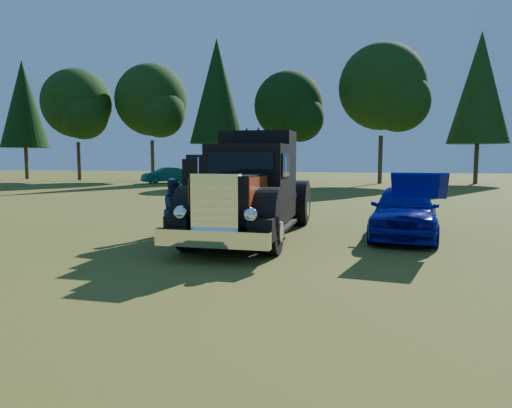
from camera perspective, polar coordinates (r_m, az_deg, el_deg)
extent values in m
plane|color=#375118|center=(11.70, -0.87, -5.21)|extent=(120.00, 120.00, 0.00)
cylinder|color=#2D2116|center=(43.58, 25.83, 5.24)|extent=(0.36, 0.36, 4.50)
cone|color=black|center=(43.98, 26.18, 12.91)|extent=(5.00, 5.00, 9.38)
cylinder|color=#2D2116|center=(41.20, 4.04, 5.06)|extent=(0.36, 0.36, 3.42)
sphere|color=black|center=(41.45, 4.09, 12.17)|extent=(6.08, 6.08, 6.08)
sphere|color=black|center=(40.42, 5.52, 10.69)|extent=(4.18, 4.18, 4.18)
cylinder|color=#2D2116|center=(47.01, -12.79, 5.35)|extent=(0.36, 0.36, 3.96)
sphere|color=black|center=(47.35, -12.95, 12.55)|extent=(7.04, 7.04, 7.04)
sphere|color=black|center=(45.85, -11.91, 11.14)|extent=(4.84, 4.84, 4.84)
cylinder|color=#2D2116|center=(43.87, -4.83, 5.92)|extent=(0.36, 0.36, 4.68)
cone|color=black|center=(44.31, -4.90, 13.84)|extent=(5.20, 5.20, 9.75)
cylinder|color=#2D2116|center=(41.13, 15.27, 5.37)|extent=(0.36, 0.36, 4.14)
sphere|color=black|center=(41.57, 15.50, 13.96)|extent=(7.36, 7.36, 7.36)
sphere|color=black|center=(40.54, 17.48, 12.15)|extent=(5.06, 5.06, 5.06)
cylinder|color=#2D2116|center=(53.92, -26.78, 5.10)|extent=(0.36, 0.36, 4.32)
cone|color=black|center=(54.20, -27.06, 11.07)|extent=(4.80, 4.80, 9.00)
cylinder|color=#2D2116|center=(48.85, -21.24, 5.00)|extent=(0.36, 0.36, 3.78)
sphere|color=black|center=(49.14, -21.49, 11.63)|extent=(6.72, 6.72, 6.72)
sphere|color=black|center=(47.62, -20.76, 10.33)|extent=(4.62, 4.62, 4.62)
cylinder|color=black|center=(11.10, -8.55, -2.99)|extent=(0.32, 1.10, 1.10)
cylinder|color=black|center=(10.49, 2.15, -3.44)|extent=(0.32, 1.10, 1.10)
cylinder|color=black|center=(15.61, -1.89, -0.40)|extent=(0.32, 1.10, 1.10)
cylinder|color=black|center=(15.18, 5.76, -0.60)|extent=(0.32, 1.10, 1.10)
cylinder|color=black|center=(15.52, -0.72, -0.43)|extent=(0.32, 1.10, 1.10)
cylinder|color=black|center=(15.23, 4.53, -0.57)|extent=(0.32, 1.10, 1.10)
cube|color=black|center=(13.22, -0.06, -1.21)|extent=(1.60, 6.40, 0.28)
cube|color=white|center=(9.58, -5.54, -4.36)|extent=(2.50, 0.22, 0.36)
cube|color=white|center=(9.76, -5.01, -0.01)|extent=(1.05, 0.30, 1.30)
cube|color=black|center=(10.75, -3.22, 0.81)|extent=(1.35, 1.80, 1.10)
cube|color=maroon|center=(10.96, -6.68, 1.92)|extent=(0.02, 1.80, 0.60)
cube|color=maroon|center=(10.56, 0.36, 1.81)|extent=(0.02, 1.80, 0.60)
cylinder|color=black|center=(11.01, -8.10, -0.96)|extent=(0.55, 1.24, 1.24)
cylinder|color=black|center=(10.46, 1.62, -1.26)|extent=(0.55, 1.24, 1.24)
sphere|color=white|center=(9.99, -9.37, -1.08)|extent=(0.32, 0.32, 0.32)
sphere|color=white|center=(9.50, -0.66, -1.36)|extent=(0.32, 0.32, 0.32)
cube|color=black|center=(12.22, -1.12, 2.59)|extent=(2.05, 1.30, 2.10)
cube|color=black|center=(11.56, -1.97, 4.88)|extent=(1.70, 0.05, 0.65)
cube|color=black|center=(13.47, 0.29, 3.74)|extent=(2.05, 1.30, 2.50)
cube|color=black|center=(15.13, 1.73, 0.93)|extent=(2.00, 2.00, 0.35)
cube|color=black|center=(13.24, -7.10, 2.36)|extent=(1.10, 0.23, 1.50)
cube|color=maroon|center=(13.30, -7.04, 1.73)|extent=(0.84, 0.15, 0.75)
imported|color=#0720A2|center=(13.52, 18.09, -0.80)|extent=(2.23, 4.56, 1.50)
cube|color=#0720A2|center=(11.79, 19.73, 2.13)|extent=(1.39, 1.07, 0.67)
imported|color=#1C1D42|center=(13.49, -10.27, -0.32)|extent=(0.58, 0.70, 1.64)
imported|color=#20254A|center=(12.55, -10.08, -0.76)|extent=(0.90, 0.99, 1.64)
imported|color=#093B38|center=(41.20, -11.22, 3.54)|extent=(3.92, 4.01, 1.37)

